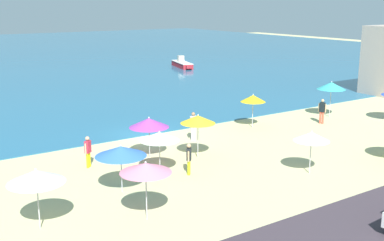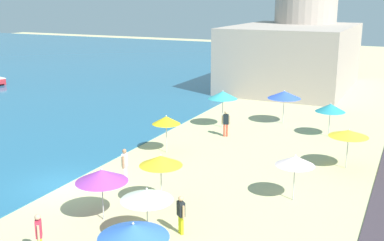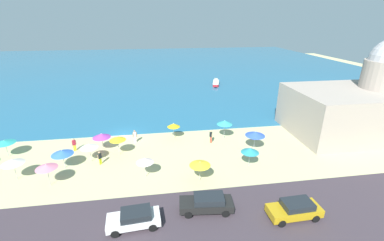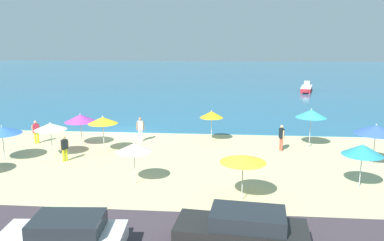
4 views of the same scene
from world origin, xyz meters
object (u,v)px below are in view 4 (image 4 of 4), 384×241
beach_umbrella_1 (212,115)px  beach_umbrella_4 (103,120)px  beach_umbrella_10 (80,118)px  parked_car_3 (243,229)px  beach_umbrella_8 (2,130)px  beach_umbrella_15 (50,126)px  beach_umbrella_5 (243,159)px  bather_2 (36,131)px  bather_0 (281,136)px  skiff_nearshore (306,89)px  parked_car_0 (64,236)px  bather_4 (140,128)px  beach_umbrella_3 (134,148)px  beach_umbrella_11 (363,150)px  beach_umbrella_9 (376,130)px  beach_umbrella_6 (311,114)px  bather_3 (64,147)px

beach_umbrella_1 → beach_umbrella_4: bearing=-153.5°
beach_umbrella_10 → parked_car_3: beach_umbrella_10 is taller
beach_umbrella_8 → beach_umbrella_15: (2.58, 1.03, 0.05)m
beach_umbrella_5 → beach_umbrella_10: (-10.86, 8.34, -0.02)m
bather_2 → parked_car_3: (14.13, -13.08, -0.09)m
parked_car_3 → beach_umbrella_10: bearing=129.8°
beach_umbrella_10 → bather_0: 13.87m
bather_0 → skiff_nearshore: 31.97m
parked_car_3 → skiff_nearshore: (11.29, 43.61, -0.39)m
beach_umbrella_5 → beach_umbrella_8: size_ratio=0.97×
parked_car_0 → beach_umbrella_1: bearing=74.1°
beach_umbrella_8 → parked_car_0: (8.15, -9.95, -1.11)m
beach_umbrella_10 → skiff_nearshore: beach_umbrella_10 is taller
bather_0 → bather_4: bearing=171.2°
beach_umbrella_1 → beach_umbrella_10: bearing=-168.5°
beach_umbrella_3 → beach_umbrella_5: beach_umbrella_5 is taller
beach_umbrella_11 → beach_umbrella_10: bearing=159.3°
beach_umbrella_9 → bather_0: (-4.99, 2.60, -1.18)m
bather_2 → parked_car_0: bather_2 is taller
beach_umbrella_8 → bather_4: (7.38, 5.16, -0.91)m
beach_umbrella_5 → skiff_nearshore: 40.73m
parked_car_3 → beach_umbrella_3: bearing=130.9°
skiff_nearshore → beach_umbrella_8: bearing=-126.4°
beach_umbrella_1 → beach_umbrella_5: bearing=-80.1°
beach_umbrella_15 → beach_umbrella_1: bearing=24.5°
beach_umbrella_10 → beach_umbrella_5: bearing=-37.5°
beach_umbrella_5 → bather_0: (2.97, 8.24, -1.00)m
bather_0 → beach_umbrella_15: bearing=-170.0°
bather_0 → parked_car_0: bearing=-124.0°
parked_car_3 → parked_car_0: bearing=-171.7°
beach_umbrella_5 → skiff_nearshore: bearing=74.2°
beach_umbrella_11 → bather_0: bearing=115.4°
beach_umbrella_11 → beach_umbrella_15: beach_umbrella_11 is taller
bather_2 → beach_umbrella_5: bearing=-31.1°
beach_umbrella_10 → beach_umbrella_15: (-0.90, -2.69, 0.00)m
beach_umbrella_5 → beach_umbrella_9: bearing=35.3°
beach_umbrella_5 → beach_umbrella_4: bearing=142.4°
beach_umbrella_9 → beach_umbrella_6: bearing=128.2°
beach_umbrella_11 → beach_umbrella_5: bearing=-161.6°
beach_umbrella_9 → beach_umbrella_11: bearing=-118.8°
beach_umbrella_15 → bather_4: (4.80, 4.13, -0.96)m
beach_umbrella_10 → bather_3: size_ratio=1.43×
beach_umbrella_3 → parked_car_0: 7.05m
beach_umbrella_15 → skiff_nearshore: 40.59m
beach_umbrella_4 → beach_umbrella_9: (16.69, -1.09, -0.02)m
bather_3 → parked_car_0: size_ratio=0.38×
beach_umbrella_10 → beach_umbrella_11: beach_umbrella_11 is taller
beach_umbrella_10 → beach_umbrella_15: size_ratio=1.02×
beach_umbrella_5 → beach_umbrella_8: (-14.34, 4.62, -0.07)m
beach_umbrella_11 → parked_car_0: 14.22m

